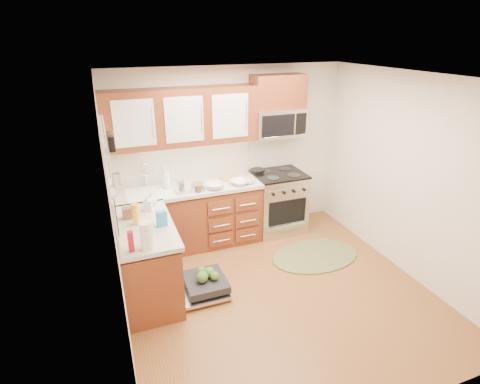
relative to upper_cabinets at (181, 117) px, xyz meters
name	(u,v)px	position (x,y,z in m)	size (l,w,h in m)	color
floor	(278,291)	(0.73, -1.57, -1.88)	(3.50, 3.50, 0.00)	brown
ceiling	(288,78)	(0.73, -1.57, 0.62)	(3.50, 3.50, 0.00)	white
wall_back	(229,153)	(0.73, 0.18, -0.62)	(3.50, 0.04, 2.50)	beige
wall_front	(397,294)	(0.73, -3.33, -0.62)	(3.50, 0.04, 2.50)	beige
wall_left	(114,224)	(-1.02, -1.57, -0.62)	(0.04, 3.50, 2.50)	beige
wall_right	(409,177)	(2.48, -1.57, -0.62)	(0.04, 3.50, 2.50)	beige
base_cabinet_back	(189,219)	(0.00, -0.12, -1.45)	(2.05, 0.60, 0.85)	#592014
base_cabinet_left	(147,263)	(-0.72, -1.05, -1.45)	(0.60, 1.25, 0.85)	#592014
countertop_back	(188,189)	(0.00, -0.14, -0.97)	(2.07, 0.64, 0.05)	beige
countertop_left	(144,227)	(-0.71, -1.05, -0.97)	(0.64, 1.27, 0.05)	beige
backsplash_back	(182,161)	(0.00, 0.16, -0.67)	(2.05, 0.02, 0.57)	beige
backsplash_left	(113,205)	(-1.01, -1.05, -0.67)	(0.02, 1.25, 0.57)	beige
upper_cabinets	(181,117)	(0.00, 0.00, 0.00)	(2.05, 0.35, 0.75)	#592014
cabinet_over_mw	(278,92)	(1.41, 0.00, 0.26)	(0.76, 0.35, 0.47)	#592014
range	(278,202)	(1.41, -0.15, -1.40)	(0.76, 0.64, 0.95)	silver
microwave	(278,122)	(1.41, -0.02, -0.18)	(0.76, 0.38, 0.40)	silver
sink	(150,201)	(-0.52, -0.16, -1.07)	(0.62, 0.50, 0.26)	white
dishwasher	(202,286)	(-0.13, -1.27, -1.77)	(0.70, 0.60, 0.20)	silver
window	(108,176)	(-1.01, -1.07, -0.32)	(0.03, 1.05, 1.05)	white
window_blind	(107,145)	(-0.98, -1.07, 0.00)	(0.02, 0.96, 0.40)	white
shelf_upper	(107,152)	(-0.99, -1.92, 0.17)	(0.04, 0.40, 0.03)	white
shelf_lower	(112,188)	(-0.99, -1.92, -0.12)	(0.04, 0.40, 0.03)	white
rug	(315,256)	(1.56, -1.06, -1.86)	(1.27, 0.83, 0.02)	#595F36
skillet	(257,171)	(1.12, 0.03, -0.90)	(0.22, 0.22, 0.04)	black
stock_pot	(198,188)	(0.09, -0.34, -0.89)	(0.19, 0.19, 0.11)	silver
cutting_board	(230,178)	(0.66, -0.02, -0.94)	(0.30, 0.19, 0.02)	tan
canister	(181,188)	(-0.13, -0.32, -0.86)	(0.11, 0.11, 0.17)	silver
paper_towel_roll	(147,236)	(-0.74, -1.57, -0.80)	(0.13, 0.13, 0.29)	white
mustard_bottle	(136,214)	(-0.79, -1.01, -0.83)	(0.08, 0.08, 0.25)	yellow
red_bottle	(131,242)	(-0.90, -1.57, -0.84)	(0.06, 0.06, 0.22)	#AE0E19
wooden_box	(128,213)	(-0.85, -0.83, -0.88)	(0.13, 0.09, 0.13)	brown
blue_carton	(162,219)	(-0.52, -1.15, -0.86)	(0.11, 0.07, 0.18)	#2986C2
bowl_a	(240,182)	(0.72, -0.29, -0.92)	(0.26, 0.26, 0.06)	#999999
bowl_b	(215,186)	(0.34, -0.32, -0.91)	(0.26, 0.26, 0.08)	#999999
cup	(250,181)	(0.85, -0.32, -0.90)	(0.13, 0.13, 0.10)	#999999
soap_bottle_a	(166,178)	(-0.27, -0.07, -0.80)	(0.12, 0.12, 0.31)	#999999
soap_bottle_b	(148,203)	(-0.61, -0.70, -0.85)	(0.09, 0.10, 0.21)	#999999
soap_bottle_c	(151,198)	(-0.55, -0.54, -0.87)	(0.13, 0.13, 0.17)	#999999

